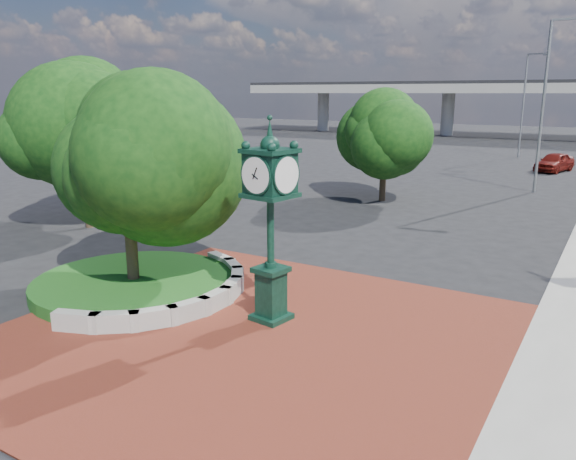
# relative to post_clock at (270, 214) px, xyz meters

# --- Properties ---
(ground) EXTENTS (200.00, 200.00, 0.00)m
(ground) POSITION_rel_post_clock_xyz_m (0.05, -0.19, -2.94)
(ground) COLOR black
(ground) RESTS_ON ground
(plaza) EXTENTS (12.00, 12.00, 0.04)m
(plaza) POSITION_rel_post_clock_xyz_m (0.05, -1.19, -2.92)
(plaza) COLOR maroon
(plaza) RESTS_ON ground
(planter_wall) EXTENTS (2.96, 6.77, 0.54)m
(planter_wall) POSITION_rel_post_clock_xyz_m (-2.66, -0.19, -2.67)
(planter_wall) COLOR #9E9B93
(planter_wall) RESTS_ON ground
(grass_bed) EXTENTS (6.10, 6.10, 0.40)m
(grass_bed) POSITION_rel_post_clock_xyz_m (-4.95, -0.19, -2.74)
(grass_bed) COLOR #164D1A
(grass_bed) RESTS_ON ground
(overpass) EXTENTS (90.00, 12.00, 7.50)m
(overpass) POSITION_rel_post_clock_xyz_m (-0.17, 69.81, 3.60)
(overpass) COLOR #9E9B93
(overpass) RESTS_ON ground
(tree_planter) EXTENTS (5.20, 5.20, 6.33)m
(tree_planter) POSITION_rel_post_clock_xyz_m (-4.95, -0.19, 0.78)
(tree_planter) COLOR #38281C
(tree_planter) RESTS_ON ground
(tree_northwest) EXTENTS (5.60, 5.60, 6.93)m
(tree_northwest) POSITION_rel_post_clock_xyz_m (-12.95, 4.81, 1.18)
(tree_northwest) COLOR #38281C
(tree_northwest) RESTS_ON ground
(tree_street) EXTENTS (4.40, 4.40, 5.45)m
(tree_street) POSITION_rel_post_clock_xyz_m (-3.95, 17.81, 0.29)
(tree_street) COLOR #38281C
(tree_street) RESTS_ON ground
(post_clock) EXTENTS (1.25, 1.25, 5.36)m
(post_clock) POSITION_rel_post_clock_xyz_m (0.00, 0.00, 0.00)
(post_clock) COLOR black
(post_clock) RESTS_ON ground
(parked_car) EXTENTS (2.88, 4.65, 1.48)m
(parked_car) POSITION_rel_post_clock_xyz_m (2.95, 36.00, -2.20)
(parked_car) COLOR #60130D
(parked_car) RESTS_ON ground
(street_lamp_near) EXTENTS (2.27, 0.32, 10.12)m
(street_lamp_near) POSITION_rel_post_clock_xyz_m (3.29, 25.28, 2.99)
(street_lamp_near) COLOR slate
(street_lamp_near) RESTS_ON ground
(street_lamp_far) EXTENTS (2.01, 0.95, 9.41)m
(street_lamp_far) POSITION_rel_post_clock_xyz_m (-0.90, 44.82, 2.57)
(street_lamp_far) COLOR slate
(street_lamp_far) RESTS_ON ground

